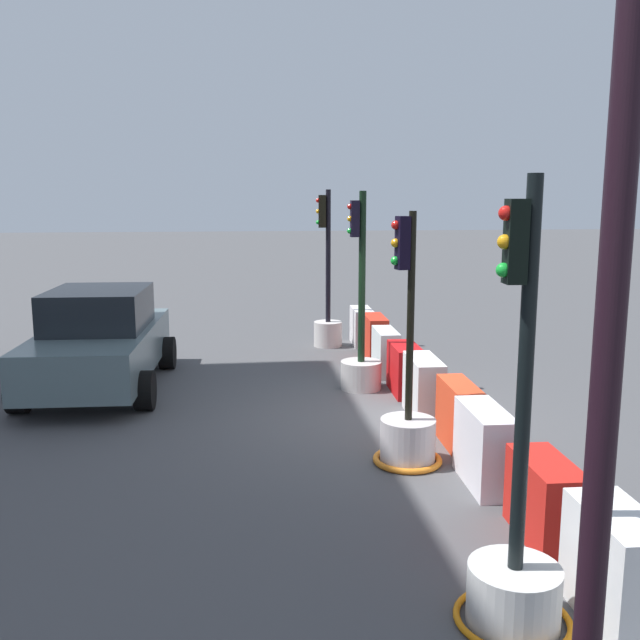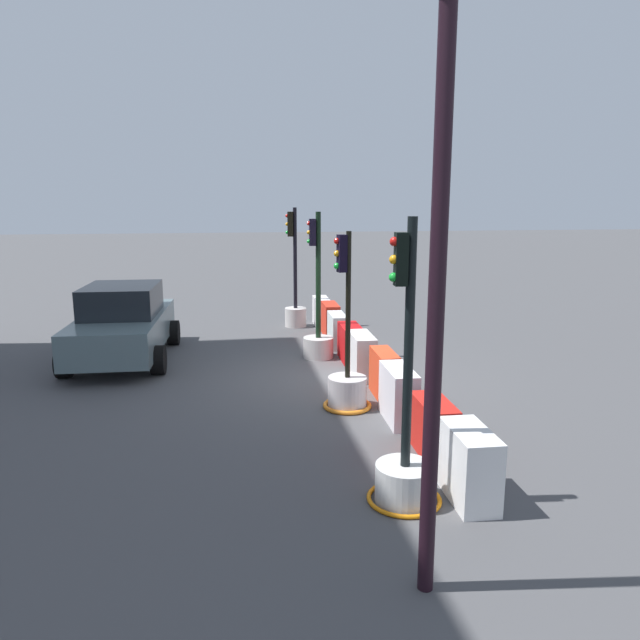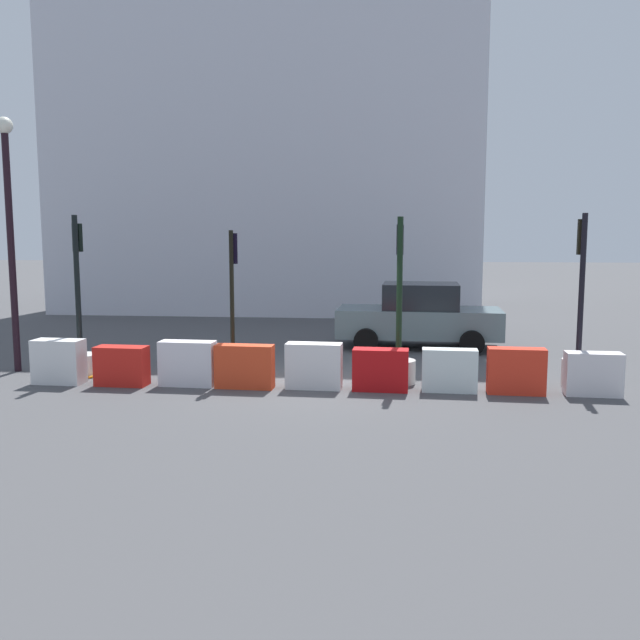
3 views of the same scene
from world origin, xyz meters
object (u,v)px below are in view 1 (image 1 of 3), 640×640
at_px(street_lamp_post, 621,170).
at_px(construction_barrier_0, 617,569).
at_px(construction_barrier_3, 460,416).
at_px(construction_barrier_7, 375,337).
at_px(traffic_light_3, 328,316).
at_px(car_grey_saloon, 100,340).
at_px(construction_barrier_8, 362,326).
at_px(construction_barrier_4, 423,388).
at_px(traffic_light_0, 515,558).
at_px(construction_barrier_6, 386,352).
at_px(construction_barrier_2, 485,447).
at_px(traffic_light_2, 361,354).
at_px(construction_barrier_1, 545,500).
at_px(traffic_light_1, 408,428).
at_px(construction_barrier_5, 405,369).

bearing_deg(street_lamp_post, construction_barrier_0, -35.65).
xyz_separation_m(construction_barrier_3, construction_barrier_7, (5.24, 0.04, 0.01)).
relative_size(traffic_light_3, car_grey_saloon, 0.79).
distance_m(traffic_light_3, construction_barrier_8, 0.83).
xyz_separation_m(construction_barrier_4, car_grey_saloon, (2.27, 5.08, 0.39)).
distance_m(traffic_light_0, construction_barrier_6, 7.78).
bearing_deg(construction_barrier_8, construction_barrier_3, -179.55).
relative_size(construction_barrier_2, construction_barrier_6, 1.06).
bearing_deg(construction_barrier_8, traffic_light_2, 169.07).
relative_size(construction_barrier_0, construction_barrier_1, 0.97).
bearing_deg(construction_barrier_3, traffic_light_2, 14.01).
bearing_deg(traffic_light_1, construction_barrier_5, -13.64).
xyz_separation_m(traffic_light_1, construction_barrier_3, (0.42, -0.81, -0.02)).
distance_m(construction_barrier_6, car_grey_saloon, 5.12).
xyz_separation_m(construction_barrier_3, street_lamp_post, (-5.36, 1.13, 2.94)).
relative_size(car_grey_saloon, street_lamp_post, 0.80).
relative_size(traffic_light_2, construction_barrier_0, 3.30).
height_order(traffic_light_1, street_lamp_post, street_lamp_post).
height_order(traffic_light_2, construction_barrier_6, traffic_light_2).
height_order(construction_barrier_1, construction_barrier_8, construction_barrier_8).
distance_m(traffic_light_0, traffic_light_2, 6.77).
xyz_separation_m(construction_barrier_3, construction_barrier_8, (6.65, 0.05, -0.02)).
distance_m(construction_barrier_4, construction_barrier_7, 3.88).
distance_m(traffic_light_3, construction_barrier_5, 4.00).
xyz_separation_m(traffic_light_1, traffic_light_2, (3.44, -0.06, 0.15)).
xyz_separation_m(traffic_light_1, car_grey_saloon, (4.05, 4.38, 0.39)).
bearing_deg(traffic_light_1, street_lamp_post, 176.30).
height_order(traffic_light_0, construction_barrier_4, traffic_light_0).
xyz_separation_m(traffic_light_1, construction_barrier_2, (-0.76, -0.70, -0.00)).
bearing_deg(traffic_light_1, construction_barrier_2, -137.39).
distance_m(construction_barrier_7, car_grey_saloon, 5.41).
bearing_deg(construction_barrier_0, traffic_light_0, 82.82).
distance_m(construction_barrier_0, construction_barrier_8, 10.50).
relative_size(construction_barrier_0, construction_barrier_5, 0.94).
xyz_separation_m(construction_barrier_2, construction_barrier_5, (3.85, -0.05, -0.04)).
relative_size(traffic_light_0, construction_barrier_7, 3.15).
distance_m(construction_barrier_0, construction_barrier_5, 6.52).
height_order(construction_barrier_2, construction_barrier_8, construction_barrier_2).
height_order(construction_barrier_0, construction_barrier_8, construction_barrier_0).
distance_m(construction_barrier_1, construction_barrier_6, 6.50).
distance_m(construction_barrier_8, car_grey_saloon, 5.97).
xyz_separation_m(construction_barrier_5, car_grey_saloon, (0.96, 5.12, 0.43)).
bearing_deg(construction_barrier_8, traffic_light_3, 95.41).
relative_size(traffic_light_2, construction_barrier_4, 3.03).
distance_m(construction_barrier_2, street_lamp_post, 5.20).
distance_m(construction_barrier_4, car_grey_saloon, 5.57).
height_order(construction_barrier_0, construction_barrier_3, construction_barrier_0).
xyz_separation_m(traffic_light_0, construction_barrier_7, (8.99, -0.79, -0.10)).
distance_m(construction_barrier_4, street_lamp_post, 7.40).
bearing_deg(car_grey_saloon, construction_barrier_1, -139.76).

